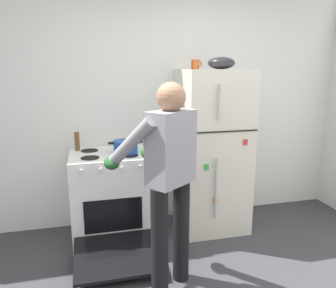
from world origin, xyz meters
TOP-DOWN VIEW (x-y plane):
  - kitchen_wall_back at (0.00, 1.95)m, footprint 6.00×0.10m
  - refrigerator at (0.50, 1.57)m, footprint 0.68×0.72m
  - stove_range at (-0.57, 1.55)m, footprint 0.76×1.20m
  - person_cook at (-0.21, 0.67)m, footprint 0.69×0.74m
  - red_pot at (-0.41, 1.52)m, footprint 0.33×0.23m
  - coffee_mug at (0.32, 1.62)m, footprint 0.11×0.08m
  - pepper_mill at (-0.87, 1.77)m, footprint 0.05×0.05m
  - mixing_bowl at (0.58, 1.57)m, footprint 0.27×0.27m

SIDE VIEW (x-z plane):
  - stove_range at x=-0.57m, z-range -0.01..0.88m
  - refrigerator at x=0.50m, z-range 0.00..1.68m
  - red_pot at x=-0.41m, z-range 0.89..1.01m
  - person_cook at x=-0.21m, z-range 0.16..1.76m
  - pepper_mill at x=-0.87m, z-range 0.89..1.07m
  - kitchen_wall_back at x=0.00m, z-range 0.00..2.70m
  - coffee_mug at x=0.32m, z-range 1.68..1.78m
  - mixing_bowl at x=0.58m, z-range 1.68..1.81m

